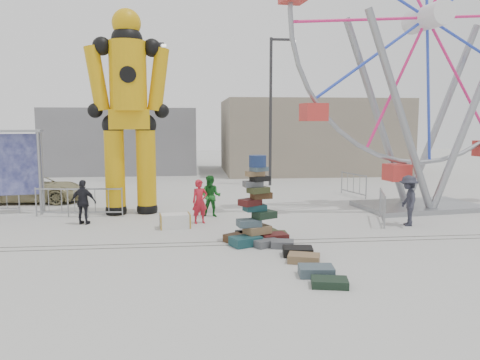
{
  "coord_description": "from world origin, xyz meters",
  "views": [
    {
      "loc": [
        -1.37,
        -12.46,
        3.54
      ],
      "look_at": [
        0.2,
        2.36,
        1.66
      ],
      "focal_mm": 35.0,
      "sensor_mm": 36.0,
      "label": 1
    }
  ],
  "objects": [
    {
      "name": "row_case_0",
      "position": [
        1.11,
        1.26,
        0.1
      ],
      "size": [
        0.8,
        0.47,
        0.2
      ],
      "primitive_type": "cube",
      "rotation": [
        0.0,
        0.0,
        0.0
      ],
      "color": "#343A1D",
      "rests_on": "ground"
    },
    {
      "name": "row_case_3",
      "position": [
        1.44,
        -1.24,
        0.11
      ],
      "size": [
        0.91,
        0.75,
        0.21
      ],
      "primitive_type": "cube",
      "rotation": [
        0.0,
        0.0,
        -0.33
      ],
      "color": "olive",
      "rests_on": "ground"
    },
    {
      "name": "ground",
      "position": [
        0.0,
        0.0,
        0.0
      ],
      "size": [
        90.0,
        90.0,
        0.0
      ],
      "primitive_type": "plane",
      "color": "#9E9E99",
      "rests_on": "ground"
    },
    {
      "name": "track_line_far",
      "position": [
        0.0,
        1.0,
        0.0
      ],
      "size": [
        40.0,
        0.04,
        0.01
      ],
      "primitive_type": "cube",
      "color": "#47443F",
      "rests_on": "ground"
    },
    {
      "name": "lamp_post_right",
      "position": [
        3.09,
        13.0,
        4.48
      ],
      "size": [
        1.41,
        0.25,
        8.0
      ],
      "color": "#2D2D30",
      "rests_on": "ground"
    },
    {
      "name": "lamp_post_left",
      "position": [
        -3.91,
        15.0,
        4.48
      ],
      "size": [
        1.41,
        0.25,
        8.0
      ],
      "color": "#2D2D30",
      "rests_on": "ground"
    },
    {
      "name": "steamer_trunk",
      "position": [
        -1.93,
        3.0,
        0.23
      ],
      "size": [
        1.07,
        0.71,
        0.47
      ],
      "primitive_type": "cube",
      "rotation": [
        0.0,
        0.0,
        0.13
      ],
      "color": "silver",
      "rests_on": "ground"
    },
    {
      "name": "building_left",
      "position": [
        -6.0,
        22.0,
        2.2
      ],
      "size": [
        10.0,
        8.0,
        4.4
      ],
      "primitive_type": "cube",
      "color": "gray",
      "rests_on": "ground"
    },
    {
      "name": "suitcase_tower",
      "position": [
        0.52,
        0.86,
        0.72
      ],
      "size": [
        1.95,
        1.69,
        2.57
      ],
      "rotation": [
        0.0,
        0.0,
        0.37
      ],
      "color": "#184348",
      "rests_on": "ground"
    },
    {
      "name": "row_case_2",
      "position": [
        1.42,
        -0.65,
        0.12
      ],
      "size": [
        0.85,
        0.65,
        0.23
      ],
      "primitive_type": "cube",
      "rotation": [
        0.0,
        0.0,
        -0.14
      ],
      "color": "black",
      "rests_on": "ground"
    },
    {
      "name": "row_case_1",
      "position": [
        1.17,
        0.2,
        0.1
      ],
      "size": [
        0.73,
        0.63,
        0.2
      ],
      "primitive_type": "cube",
      "rotation": [
        0.0,
        0.0,
        -0.24
      ],
      "color": "#54575C",
      "rests_on": "ground"
    },
    {
      "name": "track_line_near",
      "position": [
        0.0,
        0.6,
        0.0
      ],
      "size": [
        40.0,
        0.04,
        0.01
      ],
      "primitive_type": "cube",
      "color": "#47443F",
      "rests_on": "ground"
    },
    {
      "name": "parked_suv",
      "position": [
        -8.23,
        8.72,
        0.59
      ],
      "size": [
        4.38,
        2.21,
        1.19
      ],
      "primitive_type": "imported",
      "rotation": [
        0.0,
        0.0,
        1.51
      ],
      "color": "#9A9263",
      "rests_on": "ground"
    },
    {
      "name": "building_right",
      "position": [
        7.0,
        20.0,
        2.5
      ],
      "size": [
        12.0,
        8.0,
        5.0
      ],
      "primitive_type": "cube",
      "color": "gray",
      "rests_on": "ground"
    },
    {
      "name": "barricade_wheel_back",
      "position": [
        6.31,
        8.86,
        0.55
      ],
      "size": [
        0.6,
        1.96,
        1.1
      ],
      "primitive_type": null,
      "rotation": [
        0.0,
        0.0,
        -1.31
      ],
      "color": "gray",
      "rests_on": "ground"
    },
    {
      "name": "pedestrian_grey",
      "position": [
        5.97,
        2.53,
        0.86
      ],
      "size": [
        0.86,
        1.22,
        1.72
      ],
      "primitive_type": "imported",
      "rotation": [
        0.0,
        0.0,
        -1.78
      ],
      "color": "#262733",
      "rests_on": "ground"
    },
    {
      "name": "barricade_wheel_front",
      "position": [
        5.29,
        3.05,
        0.55
      ],
      "size": [
        0.72,
        1.93,
        1.1
      ],
      "primitive_type": null,
      "rotation": [
        0.0,
        0.0,
        1.25
      ],
      "color": "gray",
      "rests_on": "ground"
    },
    {
      "name": "barricade_dummy_c",
      "position": [
        -4.93,
        5.13,
        0.55
      ],
      "size": [
        2.0,
        0.25,
        1.1
      ],
      "primitive_type": null,
      "rotation": [
        0.0,
        0.0,
        -0.08
      ],
      "color": "gray",
      "rests_on": "ground"
    },
    {
      "name": "pedestrian_green",
      "position": [
        -0.64,
        4.72,
        0.77
      ],
      "size": [
        0.88,
        0.77,
        1.55
      ],
      "primitive_type": "imported",
      "rotation": [
        0.0,
        0.0,
        -0.27
      ],
      "color": "#18631F",
      "rests_on": "ground"
    },
    {
      "name": "pedestrian_red",
      "position": [
        -1.08,
        3.63,
        0.77
      ],
      "size": [
        0.65,
        0.52,
        1.53
      ],
      "primitive_type": "imported",
      "rotation": [
        0.0,
        0.0,
        0.31
      ],
      "color": "#B01928",
      "rests_on": "ground"
    },
    {
      "name": "row_case_5",
      "position": [
        1.58,
        -3.0,
        0.09
      ],
      "size": [
        0.87,
        0.66,
        0.18
      ],
      "primitive_type": "cube",
      "rotation": [
        0.0,
        0.0,
        -0.21
      ],
      "color": "black",
      "rests_on": "ground"
    },
    {
      "name": "row_case_4",
      "position": [
        1.48,
        -2.29,
        0.12
      ],
      "size": [
        0.85,
        0.64,
        0.23
      ],
      "primitive_type": "cube",
      "rotation": [
        0.0,
        0.0,
        -0.11
      ],
      "color": "#435660",
      "rests_on": "ground"
    },
    {
      "name": "ferris_wheel",
      "position": [
        7.86,
        5.5,
        6.57
      ],
      "size": [
        11.42,
        3.47,
        13.35
      ],
      "rotation": [
        0.0,
        0.0,
        0.14
      ],
      "color": "gray",
      "rests_on": "ground"
    },
    {
      "name": "barricade_dummy_b",
      "position": [
        -6.16,
        5.23,
        0.55
      ],
      "size": [
        1.98,
        0.5,
        1.1
      ],
      "primitive_type": null,
      "rotation": [
        0.0,
        0.0,
        -0.2
      ],
      "color": "gray",
      "rests_on": "ground"
    },
    {
      "name": "pedestrian_black",
      "position": [
        -5.06,
        3.88,
        0.77
      ],
      "size": [
        0.97,
        0.58,
        1.55
      ],
      "primitive_type": "imported",
      "rotation": [
        0.0,
        0.0,
        2.9
      ],
      "color": "black",
      "rests_on": "ground"
    },
    {
      "name": "crash_test_dummy",
      "position": [
        -3.66,
        5.64,
        4.16
      ],
      "size": [
        3.15,
        1.38,
        7.9
      ],
      "rotation": [
        0.0,
        0.0,
        0.12
      ],
      "color": "black",
      "rests_on": "ground"
    }
  ]
}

